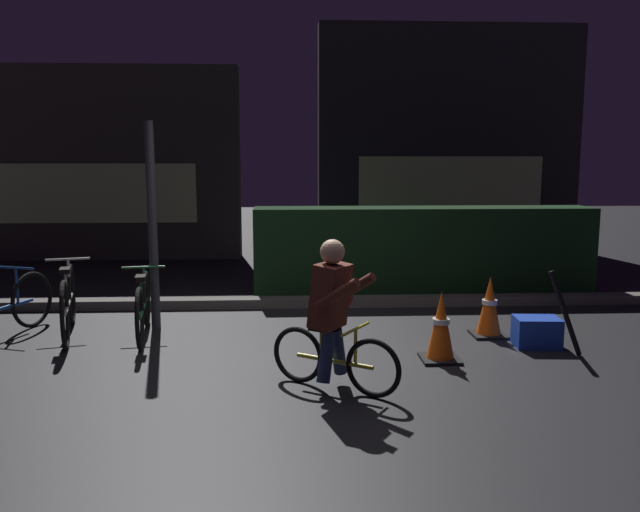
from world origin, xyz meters
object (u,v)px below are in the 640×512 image
object	(u,v)px
street_post	(152,227)
traffic_cone_far	(489,307)
parked_bike_center_left	(143,307)
cyclist	(333,314)
parked_bike_left_mid	(68,303)
blue_crate	(537,332)
closed_umbrella	(565,313)
parked_bike_leftmost	(0,308)
traffic_cone_near	(441,327)

from	to	relation	value
street_post	traffic_cone_far	world-z (taller)	street_post
parked_bike_center_left	street_post	bearing A→B (deg)	-18.29
street_post	cyclist	bearing A→B (deg)	-47.05
parked_bike_left_mid	cyclist	bearing A→B (deg)	-137.56
blue_crate	cyclist	size ratio (longest dim) A/B	0.35
parked_bike_center_left	closed_umbrella	distance (m)	4.30
street_post	blue_crate	world-z (taller)	street_post
parked_bike_center_left	blue_crate	distance (m)	4.10
closed_umbrella	parked_bike_center_left	bearing A→B (deg)	19.03
parked_bike_leftmost	closed_umbrella	distance (m)	5.78
traffic_cone_near	blue_crate	size ratio (longest dim) A/B	1.51
blue_crate	closed_umbrella	distance (m)	0.40
street_post	parked_bike_leftmost	distance (m)	1.78
street_post	parked_bike_center_left	xyz separation A→B (m)	(-0.06, -0.34, -0.81)
street_post	parked_bike_leftmost	size ratio (longest dim) A/B	1.52
street_post	traffic_cone_near	bearing A→B (deg)	-24.07
street_post	traffic_cone_near	world-z (taller)	street_post
parked_bike_left_mid	closed_umbrella	distance (m)	5.11
blue_crate	closed_umbrella	size ratio (longest dim) A/B	0.52
parked_bike_left_mid	closed_umbrella	size ratio (longest dim) A/B	2.00
blue_crate	parked_bike_leftmost	bearing A→B (deg)	173.98
parked_bike_leftmost	traffic_cone_near	xyz separation A→B (m)	(4.47, -0.99, -0.01)
traffic_cone_near	parked_bike_center_left	bearing A→B (deg)	162.06
street_post	cyclist	world-z (taller)	street_post
parked_bike_leftmost	cyclist	world-z (taller)	cyclist
parked_bike_leftmost	blue_crate	world-z (taller)	parked_bike_leftmost
parked_bike_leftmost	parked_bike_left_mid	world-z (taller)	parked_bike_left_mid
traffic_cone_near	cyclist	xyz separation A→B (m)	(-1.06, -0.69, 0.31)
street_post	blue_crate	size ratio (longest dim) A/B	5.21
closed_umbrella	traffic_cone_near	bearing A→B (deg)	36.75
street_post	parked_bike_center_left	distance (m)	0.88
parked_bike_leftmost	traffic_cone_near	world-z (taller)	parked_bike_leftmost
parked_bike_leftmost	cyclist	xyz separation A→B (m)	(3.41, -1.67, 0.30)
cyclist	closed_umbrella	bearing A→B (deg)	53.00
cyclist	traffic_cone_far	bearing A→B (deg)	73.17
blue_crate	street_post	bearing A→B (deg)	167.30
traffic_cone_far	parked_bike_left_mid	bearing A→B (deg)	176.90
parked_bike_left_mid	street_post	bearing A→B (deg)	-89.30
traffic_cone_near	traffic_cone_far	world-z (taller)	traffic_cone_near
parked_bike_leftmost	closed_umbrella	size ratio (longest dim) A/B	1.77
street_post	parked_bike_leftmost	xyz separation A→B (m)	(-1.56, -0.31, -0.81)
street_post	closed_umbrella	size ratio (longest dim) A/B	2.69
street_post	traffic_cone_far	size ratio (longest dim) A/B	3.51
parked_bike_left_mid	traffic_cone_far	bearing A→B (deg)	-108.02
cyclist	closed_umbrella	distance (m)	2.47
traffic_cone_far	closed_umbrella	size ratio (longest dim) A/B	0.77
parked_bike_leftmost	cyclist	size ratio (longest dim) A/B	1.21
street_post	blue_crate	distance (m)	4.21
closed_umbrella	parked_bike_left_mid	bearing A→B (deg)	19.70
cyclist	closed_umbrella	xyz separation A→B (m)	(2.31, 0.84, -0.22)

